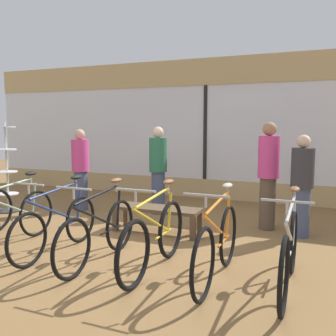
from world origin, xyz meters
TOP-DOWN VIEW (x-y plane):
  - ground_plane at (0.00, 0.00)m, footprint 24.00×24.00m
  - shop_back_wall at (0.00, 3.87)m, footprint 12.00×0.08m
  - bicycle_left at (-1.52, -0.53)m, footprint 0.46×1.77m
  - bicycle_center_left at (-0.71, -0.51)m, footprint 0.46×1.75m
  - bicycle_center at (0.00, -0.60)m, footprint 0.46×1.76m
  - bicycle_center_right at (0.74, -0.57)m, footprint 0.46×1.78m
  - bicycle_right at (1.50, -0.56)m, footprint 0.46×1.76m
  - bicycle_far_right at (2.25, -0.53)m, footprint 0.46×1.81m
  - accessory_rack at (-3.21, 1.08)m, footprint 0.48×0.48m
  - display_bench at (0.13, 0.87)m, footprint 1.40×0.44m
  - customer_near_rack at (2.25, 1.52)m, footprint 0.46×0.46m
  - customer_by_window at (-1.93, 1.72)m, footprint 0.35×0.35m
  - customer_mid_floor at (-0.39, 2.08)m, footprint 0.43×0.55m
  - customer_near_bench at (1.72, 1.74)m, footprint 0.42×0.42m

SIDE VIEW (x-z plane):
  - ground_plane at x=0.00m, z-range 0.00..0.00m
  - display_bench at x=0.13m, z-range 0.13..0.55m
  - bicycle_center_left at x=-0.71m, z-range -0.13..0.90m
  - bicycle_center at x=0.00m, z-range -0.13..0.91m
  - bicycle_left at x=-1.52m, z-range -0.12..0.92m
  - bicycle_center_right at x=0.74m, z-range -0.12..0.93m
  - bicycle_far_right at x=2.25m, z-range -0.12..0.94m
  - bicycle_right at x=1.50m, z-range -0.12..0.94m
  - accessory_rack at x=-3.21m, z-range -0.16..1.61m
  - customer_near_rack at x=2.25m, z-range 0.03..1.60m
  - customer_by_window at x=-1.93m, z-range 0.04..1.66m
  - customer_mid_floor at x=-0.39m, z-range 0.07..1.74m
  - customer_near_bench at x=1.72m, z-range 0.05..1.80m
  - shop_back_wall at x=0.00m, z-range 0.04..3.24m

